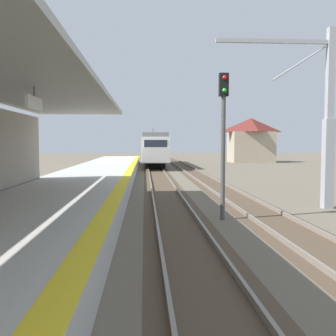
{
  "coord_description": "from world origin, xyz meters",
  "views": [
    {
      "loc": [
        0.78,
        0.79,
        2.74
      ],
      "look_at": [
        1.38,
        10.68,
        2.1
      ],
      "focal_mm": 40.97,
      "sensor_mm": 36.0,
      "label": 1
    }
  ],
  "objects_px": {
    "rail_signal_post": "(223,131)",
    "catenary_pylon_far_side": "(322,123)",
    "approaching_train": "(154,148)",
    "distant_trackside_house": "(251,139)"
  },
  "relations": [
    {
      "from": "rail_signal_post",
      "to": "catenary_pylon_far_side",
      "type": "height_order",
      "value": "catenary_pylon_far_side"
    },
    {
      "from": "approaching_train",
      "to": "catenary_pylon_far_side",
      "type": "distance_m",
      "value": 32.32
    },
    {
      "from": "rail_signal_post",
      "to": "distant_trackside_house",
      "type": "bearing_deg",
      "value": 73.04
    },
    {
      "from": "catenary_pylon_far_side",
      "to": "distant_trackside_house",
      "type": "height_order",
      "value": "catenary_pylon_far_side"
    },
    {
      "from": "approaching_train",
      "to": "distant_trackside_house",
      "type": "relative_size",
      "value": 2.97
    },
    {
      "from": "rail_signal_post",
      "to": "catenary_pylon_far_side",
      "type": "relative_size",
      "value": 0.69
    },
    {
      "from": "approaching_train",
      "to": "rail_signal_post",
      "type": "height_order",
      "value": "rail_signal_post"
    },
    {
      "from": "distant_trackside_house",
      "to": "catenary_pylon_far_side",
      "type": "bearing_deg",
      "value": -101.58
    },
    {
      "from": "catenary_pylon_far_side",
      "to": "distant_trackside_house",
      "type": "xyz_separation_m",
      "value": [
        8.09,
        39.45,
        -0.27
      ]
    },
    {
      "from": "approaching_train",
      "to": "distant_trackside_house",
      "type": "bearing_deg",
      "value": 28.46
    }
  ]
}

